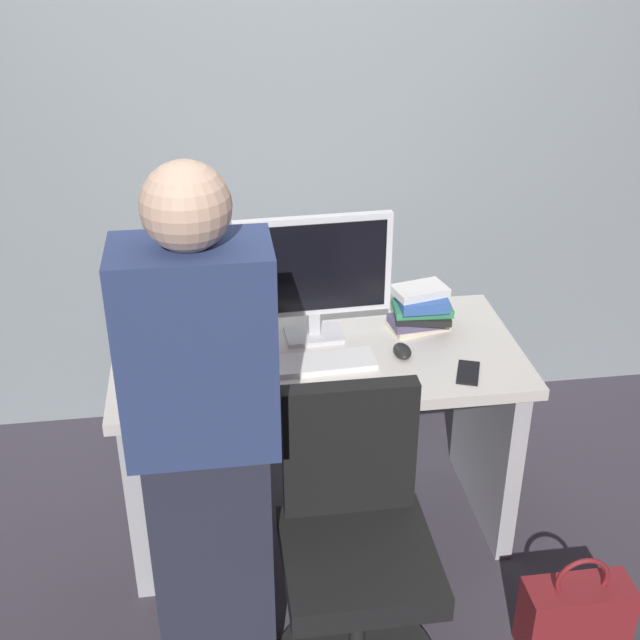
{
  "coord_description": "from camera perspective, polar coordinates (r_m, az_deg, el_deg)",
  "views": [
    {
      "loc": [
        -0.34,
        -2.48,
        2.23
      ],
      "look_at": [
        0.0,
        -0.05,
        0.91
      ],
      "focal_mm": 47.39,
      "sensor_mm": 36.0,
      "label": 1
    }
  ],
  "objects": [
    {
      "name": "cup_by_monitor",
      "position": [
        3.05,
        -10.9,
        -0.22
      ],
      "size": [
        0.07,
        0.07,
        0.09
      ],
      "primitive_type": "cylinder",
      "color": "silver",
      "rests_on": "desk"
    },
    {
      "name": "cup_near_keyboard",
      "position": [
        2.76,
        -7.44,
        -3.02
      ],
      "size": [
        0.07,
        0.07,
        0.1
      ],
      "primitive_type": "cylinder",
      "color": "#D84C3F",
      "rests_on": "desk"
    },
    {
      "name": "wall_back",
      "position": [
        3.46,
        -2.24,
        16.09
      ],
      "size": [
        6.4,
        0.1,
        3.0
      ],
      "primitive_type": "cube",
      "color": "gray",
      "rests_on": "ground"
    },
    {
      "name": "handbag",
      "position": [
        2.95,
        16.85,
        -18.57
      ],
      "size": [
        0.34,
        0.14,
        0.38
      ],
      "color": "maroon",
      "rests_on": "ground"
    },
    {
      "name": "monitor",
      "position": [
        2.88,
        -0.43,
        3.29
      ],
      "size": [
        0.54,
        0.15,
        0.46
      ],
      "color": "silver",
      "rests_on": "desk"
    },
    {
      "name": "book_stack",
      "position": [
        3.03,
        6.8,
        0.76
      ],
      "size": [
        0.23,
        0.18,
        0.17
      ],
      "color": "beige",
      "rests_on": "desk"
    },
    {
      "name": "ground_plane",
      "position": [
        3.36,
        -0.12,
        -13.33
      ],
      "size": [
        9.0,
        9.0,
        0.0
      ],
      "primitive_type": "plane",
      "color": "#3D3842"
    },
    {
      "name": "office_chair",
      "position": [
        2.6,
        2.41,
        -15.55
      ],
      "size": [
        0.52,
        0.52,
        0.94
      ],
      "color": "black",
      "rests_on": "ground"
    },
    {
      "name": "person_at_desk",
      "position": [
        2.35,
        -7.79,
        -8.35
      ],
      "size": [
        0.4,
        0.24,
        1.64
      ],
      "color": "#262838",
      "rests_on": "ground"
    },
    {
      "name": "desk",
      "position": [
        3.04,
        -0.13,
        -6.0
      ],
      "size": [
        1.4,
        0.69,
        0.76
      ],
      "color": "beige",
      "rests_on": "ground"
    },
    {
      "name": "mouse",
      "position": [
        2.89,
        5.58,
        -2.09
      ],
      "size": [
        0.06,
        0.1,
        0.03
      ],
      "primitive_type": "ellipsoid",
      "color": "black",
      "rests_on": "desk"
    },
    {
      "name": "keyboard",
      "position": [
        2.82,
        -0.59,
        -2.99
      ],
      "size": [
        0.44,
        0.15,
        0.02
      ],
      "primitive_type": "cube",
      "rotation": [
        0.0,
        0.0,
        0.05
      ],
      "color": "white",
      "rests_on": "desk"
    },
    {
      "name": "cell_phone",
      "position": [
        2.83,
        9.97,
        -3.52
      ],
      "size": [
        0.12,
        0.16,
        0.01
      ],
      "primitive_type": "cube",
      "rotation": [
        0.0,
        0.0,
        -0.35
      ],
      "color": "black",
      "rests_on": "desk"
    }
  ]
}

